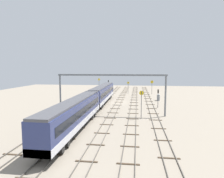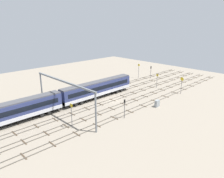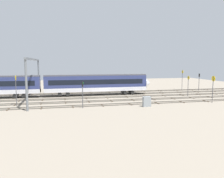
# 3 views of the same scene
# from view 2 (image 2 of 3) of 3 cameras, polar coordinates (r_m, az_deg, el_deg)

# --- Properties ---
(ground_plane) EXTENTS (111.31, 111.31, 0.00)m
(ground_plane) POSITION_cam_2_polar(r_m,az_deg,el_deg) (61.22, 0.10, -2.93)
(ground_plane) COLOR gray
(track_near_foreground) EXTENTS (95.31, 2.40, 0.16)m
(track_near_foreground) POSITION_cam_2_polar(r_m,az_deg,el_deg) (55.73, 6.43, -5.08)
(track_near_foreground) COLOR #59544C
(track_near_foreground) RESTS_ON ground
(track_second_near) EXTENTS (95.31, 2.40, 0.16)m
(track_second_near) POSITION_cam_2_polar(r_m,az_deg,el_deg) (58.37, 3.12, -3.93)
(track_second_near) COLOR #59544C
(track_second_near) RESTS_ON ground
(track_middle) EXTENTS (95.31, 2.40, 0.16)m
(track_middle) POSITION_cam_2_polar(r_m,az_deg,el_deg) (61.20, 0.10, -2.87)
(track_middle) COLOR #59544C
(track_middle) RESTS_ON ground
(track_with_train) EXTENTS (95.31, 2.40, 0.16)m
(track_with_train) POSITION_cam_2_polar(r_m,az_deg,el_deg) (64.20, -2.63, -1.89)
(track_with_train) COLOR #59544C
(track_with_train) RESTS_ON ground
(track_far_background) EXTENTS (95.31, 2.40, 0.16)m
(track_far_background) POSITION_cam_2_polar(r_m,az_deg,el_deg) (67.36, -5.11, -1.00)
(track_far_background) COLOR #59544C
(track_far_background) RESTS_ON ground
(train) EXTENTS (50.40, 3.24, 4.80)m
(train) POSITION_cam_2_polar(r_m,az_deg,el_deg) (55.88, -12.94, -2.53)
(train) COLOR navy
(train) RESTS_ON ground
(overhead_gantry) EXTENTS (0.40, 22.77, 8.56)m
(overhead_gantry) POSITION_cam_2_polar(r_m,az_deg,el_deg) (50.31, -12.52, 0.09)
(overhead_gantry) COLOR slate
(overhead_gantry) RESTS_ON ground
(speed_sign_near_foreground) EXTENTS (0.14, 0.83, 4.70)m
(speed_sign_near_foreground) POSITION_cam_2_polar(r_m,az_deg,el_deg) (73.16, 11.75, 2.59)
(speed_sign_near_foreground) COLOR #4C4C51
(speed_sign_near_foreground) RESTS_ON ground
(speed_sign_mid_trackside) EXTENTS (0.14, 1.06, 5.21)m
(speed_sign_mid_trackside) POSITION_cam_2_polar(r_m,az_deg,el_deg) (68.61, 17.83, 1.54)
(speed_sign_mid_trackside) COLOR #4C4C51
(speed_sign_mid_trackside) RESTS_ON ground
(speed_sign_far_trackside) EXTENTS (0.14, 0.88, 5.57)m
(speed_sign_far_trackside) POSITION_cam_2_polar(r_m,az_deg,el_deg) (84.57, 7.01, 5.21)
(speed_sign_far_trackside) COLOR #4C4C51
(speed_sign_far_trackside) RESTS_ON ground
(speed_sign_distant_end) EXTENTS (0.14, 0.85, 5.47)m
(speed_sign_distant_end) POSITION_cam_2_polar(r_m,az_deg,el_deg) (45.25, -10.61, -6.14)
(speed_sign_distant_end) COLOR #4C4C51
(speed_sign_distant_end) RESTS_ON ground
(signal_light_trackside_approach) EXTENTS (0.31, 0.32, 4.72)m
(signal_light_trackside_approach) POSITION_cam_2_polar(r_m,az_deg,el_deg) (85.10, 10.17, 4.82)
(signal_light_trackside_approach) COLOR #4C4C51
(signal_light_trackside_approach) RESTS_ON ground
(signal_light_trackside_departure) EXTENTS (0.31, 0.32, 4.56)m
(signal_light_trackside_departure) POSITION_cam_2_polar(r_m,az_deg,el_deg) (49.18, 3.32, -4.48)
(signal_light_trackside_departure) COLOR #4C4C51
(signal_light_trackside_departure) RESTS_ON ground
(relay_cabinet) EXTENTS (1.40, 0.71, 1.80)m
(relay_cabinet) POSITION_cam_2_polar(r_m,az_deg,el_deg) (57.46, 11.76, -3.75)
(relay_cabinet) COLOR gray
(relay_cabinet) RESTS_ON ground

